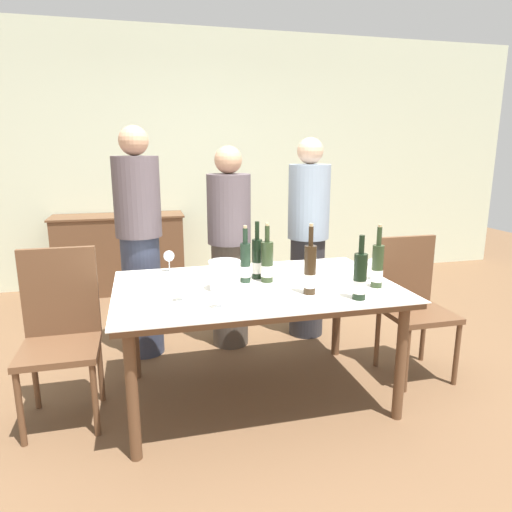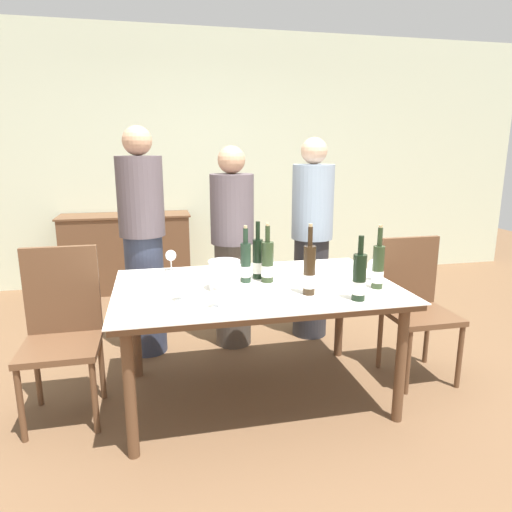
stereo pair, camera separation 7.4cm
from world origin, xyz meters
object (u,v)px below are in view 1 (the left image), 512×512
person_guest_left (229,249)px  wine_bottle_0 (267,263)px  ice_bucket (225,274)px  wine_bottle_1 (245,263)px  person_host (140,244)px  wine_bottle_2 (377,266)px  wine_bottle_5 (257,259)px  chair_right_end (412,297)px  person_guest_right (308,240)px  dining_table (256,296)px  wine_glass_2 (182,282)px  wine_glass_0 (220,288)px  wine_glass_1 (169,257)px  wine_glass_3 (373,265)px  wine_bottle_3 (310,271)px  sideboard_cabinet (120,253)px  wine_bottle_4 (360,277)px  chair_left_end (60,325)px

person_guest_left → wine_bottle_0: bearing=-83.8°
wine_bottle_0 → ice_bucket: bearing=-161.0°
wine_bottle_1 → person_host: bearing=129.7°
person_host → wine_bottle_2: bearing=-37.6°
wine_bottle_5 → wine_bottle_2: bearing=-29.2°
wine_bottle_2 → person_host: 1.70m
wine_bottle_0 → chair_right_end: (1.04, 0.03, -0.32)m
person_guest_right → ice_bucket: bearing=-132.9°
wine_bottle_1 → person_guest_left: 0.76m
dining_table → wine_glass_2: 0.52m
dining_table → wine_glass_0: 0.47m
wine_bottle_0 → chair_right_end: size_ratio=0.39×
wine_bottle_1 → person_host: person_host is taller
wine_glass_1 → wine_glass_3: size_ratio=1.06×
wine_bottle_3 → wine_bottle_5: 0.43m
wine_bottle_0 → wine_bottle_2: 0.65m
wine_bottle_3 → person_host: person_host is taller
wine_bottle_5 → chair_right_end: (1.08, -0.06, -0.32)m
chair_right_end → wine_bottle_3: bearing=-159.8°
ice_bucket → person_guest_right: size_ratio=0.11×
sideboard_cabinet → wine_bottle_0: wine_bottle_0 is taller
wine_glass_3 → sideboard_cabinet: bearing=122.5°
sideboard_cabinet → wine_bottle_5: (0.93, -2.34, 0.43)m
wine_bottle_2 → wine_glass_3: 0.17m
wine_bottle_0 → wine_glass_0: wine_bottle_0 is taller
chair_right_end → wine_glass_0: bearing=-162.8°
wine_bottle_4 → wine_glass_2: wine_bottle_4 is taller
wine_bottle_3 → wine_glass_1: bearing=137.4°
wine_bottle_4 → wine_glass_3: 0.42m
sideboard_cabinet → dining_table: (0.89, -2.49, 0.25)m
wine_glass_0 → person_host: (-0.39, 1.17, 0.01)m
wine_bottle_0 → chair_left_end: 1.25m
wine_bottle_4 → wine_bottle_5: (-0.44, 0.53, 0.00)m
chair_left_end → chair_right_end: bearing=-0.1°
wine_bottle_0 → chair_left_end: size_ratio=0.37×
chair_right_end → person_guest_left: person_guest_left is taller
ice_bucket → person_guest_right: bearing=47.1°
wine_bottle_0 → wine_bottle_4: wine_bottle_0 is taller
person_host → wine_bottle_5: bearing=-43.8°
wine_glass_2 → chair_left_end: 0.78m
wine_bottle_2 → wine_glass_0: 0.96m
wine_bottle_2 → person_host: bearing=142.4°
chair_left_end → person_host: 0.92m
wine_glass_0 → chair_left_end: (-0.85, 0.44, -0.29)m
wine_bottle_0 → wine_glass_2: wine_bottle_0 is taller
wine_glass_2 → chair_left_end: bearing=157.0°
wine_bottle_1 → wine_bottle_2: bearing=-21.8°
sideboard_cabinet → person_guest_right: (1.54, -1.61, 0.39)m
wine_bottle_1 → wine_bottle_3: (0.30, -0.31, 0.01)m
dining_table → wine_bottle_3: bearing=-42.6°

